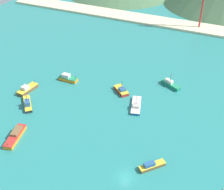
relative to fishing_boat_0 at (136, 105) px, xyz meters
name	(u,v)px	position (x,y,z in m)	size (l,w,h in m)	color
ground	(160,114)	(8.81, -0.17, -0.88)	(260.00, 280.00, 0.50)	teal
fishing_boat_0	(136,105)	(0.00, 0.00, 0.00)	(6.09, 10.88, 5.63)	#14478C
fishing_boat_1	(170,84)	(7.04, 18.11, 0.31)	(8.60, 5.78, 5.73)	#198466
fishing_boat_2	(152,166)	(14.05, -24.26, 0.18)	(6.50, 7.04, 2.16)	brown
fishing_boat_3	(15,136)	(-27.68, -30.56, 0.26)	(5.37, 10.96, 2.80)	orange
fishing_boat_4	(68,78)	(-31.09, 4.92, 0.43)	(7.64, 3.11, 3.04)	orange
fishing_boat_7	(28,104)	(-34.77, -15.65, 0.28)	(8.35, 8.67, 4.92)	#232328
fishing_boat_8	(27,89)	(-40.78, -8.18, 0.33)	(3.88, 8.97, 3.04)	brown
fishing_boat_9	(121,90)	(-8.43, 6.33, 0.20)	(7.48, 6.92, 4.93)	red
beach_strip	(206,29)	(8.81, 80.52, -0.03)	(247.00, 14.23, 1.20)	beige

